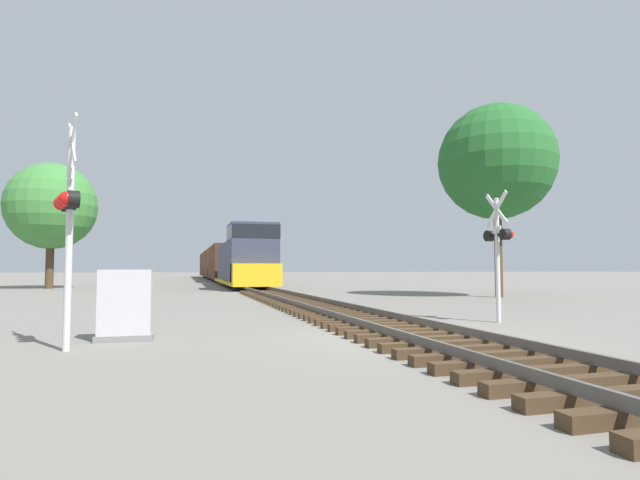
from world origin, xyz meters
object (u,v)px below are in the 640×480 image
Objects in this scene: freight_train at (221,264)px; crossing_signal_far at (498,243)px; relay_cabinet at (125,306)px; crossing_signal_near at (68,210)px; tree_mid_background at (51,206)px; tree_far_right at (497,162)px.

freight_train reaches higher than crossing_signal_far.
relay_cabinet is (-9.22, -0.90, -1.43)m from crossing_signal_far.
tree_mid_background reaches higher than crossing_signal_near.
tree_far_right reaches higher than freight_train.
tree_far_right reaches higher than crossing_signal_near.
freight_train is at bearing 57.16° from tree_mid_background.
relay_cabinet is at bearing -96.38° from freight_train.
crossing_signal_near reaches higher than relay_cabinet.
freight_train is at bearing 153.97° from crossing_signal_near.
relay_cabinet is 30.51m from tree_mid_background.
crossing_signal_near is at bearing 100.75° from crossing_signal_far.
tree_far_right is (7.14, 10.12, 4.70)m from crossing_signal_far.
freight_train is 43.26× the size of relay_cabinet.
relay_cabinet is at bearing -74.45° from tree_mid_background.
tree_mid_background is at bearing 105.55° from relay_cabinet.
tree_far_right is (16.36, 11.02, 6.13)m from relay_cabinet.
crossing_signal_far reaches higher than relay_cabinet.
relay_cabinet is at bearing 123.02° from crossing_signal_near.
freight_train is 49.37m from crossing_signal_far.
crossing_signal_far is at bearing -85.81° from freight_train.
tree_mid_background is (-13.67, -21.18, 3.90)m from freight_train.
tree_far_right is 1.08× the size of tree_mid_background.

